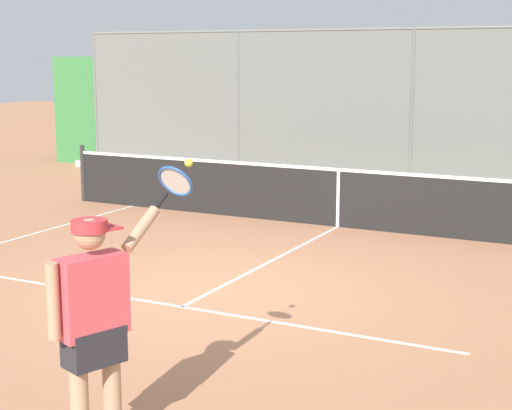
{
  "coord_description": "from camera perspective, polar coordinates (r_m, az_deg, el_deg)",
  "views": [
    {
      "loc": [
        -4.58,
        7.91,
        2.73
      ],
      "look_at": [
        -0.49,
        -0.13,
        1.05
      ],
      "focal_mm": 56.25,
      "sensor_mm": 36.0,
      "label": 1
    }
  ],
  "objects": [
    {
      "name": "ground_plane",
      "position": [
        9.54,
        -3.0,
        -6.09
      ],
      "size": [
        60.0,
        60.0,
        0.0
      ],
      "primitive_type": "plane",
      "color": "#B27551"
    },
    {
      "name": "court_line_markings",
      "position": [
        8.68,
        -6.52,
        -7.82
      ],
      "size": [
        8.13,
        8.63,
        0.01
      ],
      "color": "white",
      "rests_on": "ground"
    },
    {
      "name": "fence_backdrop",
      "position": [
        17.26,
        11.56,
        5.77
      ],
      "size": [
        18.98,
        1.37,
        3.3
      ],
      "color": "slate",
      "rests_on": "ground"
    },
    {
      "name": "tennis_net",
      "position": [
        12.97,
        5.88,
        0.58
      ],
      "size": [
        10.45,
        0.09,
        1.07
      ],
      "color": "#2D2D2D",
      "rests_on": "ground"
    },
    {
      "name": "tennis_player",
      "position": [
        5.62,
        -11.37,
        -7.84
      ],
      "size": [
        0.46,
        1.39,
        1.96
      ],
      "rotation": [
        0.0,
        0.0,
        -1.92
      ],
      "color": "silver",
      "rests_on": "ground"
    }
  ]
}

